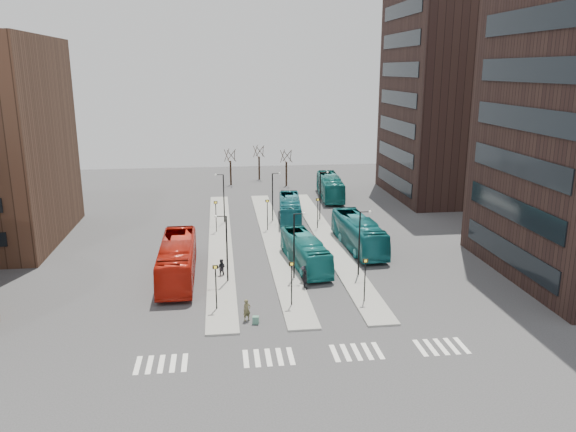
{
  "coord_description": "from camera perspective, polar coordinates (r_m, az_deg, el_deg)",
  "views": [
    {
      "loc": [
        -3.86,
        -29.6,
        18.59
      ],
      "look_at": [
        2.52,
        21.73,
        5.0
      ],
      "focal_mm": 35.0,
      "sensor_mm": 36.0,
      "label": 1
    }
  ],
  "objects": [
    {
      "name": "commuter_b",
      "position": [
        49.0,
        1.74,
        -6.48
      ],
      "size": [
        0.44,
        1.04,
        1.76
      ],
      "primitive_type": "imported",
      "rotation": [
        0.0,
        0.0,
        1.58
      ],
      "color": "black",
      "rests_on": "ground"
    },
    {
      "name": "teal_bus_c",
      "position": [
        60.1,
        7.17,
        -1.74
      ],
      "size": [
        3.53,
        12.23,
        3.37
      ],
      "primitive_type": "imported",
      "rotation": [
        0.0,
        0.0,
        0.06
      ],
      "color": "#15646A",
      "rests_on": "ground"
    },
    {
      "name": "teal_bus_a",
      "position": [
        54.37,
        1.76,
        -3.63
      ],
      "size": [
        3.72,
        10.81,
        2.95
      ],
      "primitive_type": "imported",
      "rotation": [
        0.0,
        0.0,
        0.12
      ],
      "color": "#16706F",
      "rests_on": "ground"
    },
    {
      "name": "island_right",
      "position": [
        63.52,
        3.99,
        -2.26
      ],
      "size": [
        2.5,
        45.0,
        0.15
      ],
      "primitive_type": "cube",
      "color": "gray",
      "rests_on": "ground"
    },
    {
      "name": "teal_bus_b",
      "position": [
        70.65,
        0.19,
        0.72
      ],
      "size": [
        3.56,
        10.95,
        3.0
      ],
      "primitive_type": "imported",
      "rotation": [
        0.0,
        0.0,
        -0.1
      ],
      "color": "#166571",
      "rests_on": "ground"
    },
    {
      "name": "sign_poles",
      "position": [
        55.3,
        -1.11,
        -2.3
      ],
      "size": [
        12.45,
        22.12,
        3.65
      ],
      "color": "black",
      "rests_on": "ground"
    },
    {
      "name": "crosswalk_stripes",
      "position": [
        38.8,
        2.17,
        -13.91
      ],
      "size": [
        22.35,
        2.4,
        0.01
      ],
      "color": "silver",
      "rests_on": "ground"
    },
    {
      "name": "commuter_c",
      "position": [
        50.31,
        1.61,
        -5.99
      ],
      "size": [
        0.74,
        1.12,
        1.62
      ],
      "primitive_type": "imported",
      "rotation": [
        0.0,
        0.0,
        4.57
      ],
      "color": "black",
      "rests_on": "ground"
    },
    {
      "name": "red_bus",
      "position": [
        52.12,
        -11.17,
        -4.39
      ],
      "size": [
        3.07,
        12.81,
        3.56
      ],
      "primitive_type": "imported",
      "rotation": [
        0.0,
        0.0,
        0.01
      ],
      "color": "#B41B0D",
      "rests_on": "ground"
    },
    {
      "name": "bare_trees",
      "position": [
        93.85,
        -3.0,
        4.97
      ],
      "size": [
        10.97,
        8.14,
        5.9
      ],
      "color": "black",
      "rests_on": "ground"
    },
    {
      "name": "suitcase",
      "position": [
        42.97,
        -3.3,
        -10.51
      ],
      "size": [
        0.53,
        0.45,
        0.59
      ],
      "primitive_type": "cube",
      "rotation": [
        0.0,
        0.0,
        -0.18
      ],
      "color": "navy",
      "rests_on": "ground"
    },
    {
      "name": "commuter_a",
      "position": [
        52.29,
        -6.79,
        -5.24
      ],
      "size": [
        0.93,
        0.8,
        1.67
      ],
      "primitive_type": "imported",
      "rotation": [
        0.0,
        0.0,
        2.92
      ],
      "color": "black",
      "rests_on": "ground"
    },
    {
      "name": "ground",
      "position": [
        35.16,
        0.31,
        -17.2
      ],
      "size": [
        160.0,
        160.0,
        0.0
      ],
      "primitive_type": "plane",
      "color": "#303133",
      "rests_on": "ground"
    },
    {
      "name": "lamp_posts",
      "position": [
        59.88,
        -0.63,
        0.2
      ],
      "size": [
        14.04,
        20.24,
        6.12
      ],
      "color": "black",
      "rests_on": "ground"
    },
    {
      "name": "teal_bus_d",
      "position": [
        83.31,
        4.29,
        2.98
      ],
      "size": [
        3.73,
        12.32,
        3.38
      ],
      "primitive_type": "imported",
      "rotation": [
        0.0,
        0.0,
        -0.07
      ],
      "color": "#13605E",
      "rests_on": "ground"
    },
    {
      "name": "island_mid",
      "position": [
        62.68,
        -1.4,
        -2.46
      ],
      "size": [
        2.5,
        45.0,
        0.15
      ],
      "primitive_type": "cube",
      "color": "gray",
      "rests_on": "ground"
    },
    {
      "name": "tower_far",
      "position": [
        87.37,
        17.52,
        11.7
      ],
      "size": [
        20.12,
        20.0,
        30.0
      ],
      "color": "black",
      "rests_on": "ground"
    },
    {
      "name": "island_left",
      "position": [
        62.41,
        -6.9,
        -2.65
      ],
      "size": [
        2.5,
        45.0,
        0.15
      ],
      "primitive_type": "cube",
      "color": "gray",
      "rests_on": "ground"
    },
    {
      "name": "traveller",
      "position": [
        43.27,
        -4.2,
        -9.52
      ],
      "size": [
        0.73,
        0.62,
        1.71
      ],
      "primitive_type": "imported",
      "rotation": [
        0.0,
        0.0,
        0.41
      ],
      "color": "brown",
      "rests_on": "ground"
    }
  ]
}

